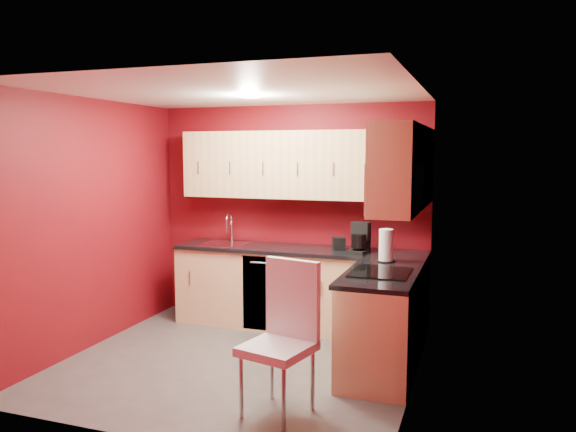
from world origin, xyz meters
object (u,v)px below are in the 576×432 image
Objects in this scene: napkin_holder at (339,244)px; dining_chair at (277,340)px; paper_towel at (386,245)px; sink at (225,241)px; coffee_maker at (358,238)px; microwave at (395,188)px.

dining_chair is (0.05, -2.06, -0.40)m from napkin_holder.
sink is at bearing 166.40° from paper_towel.
coffee_maker is 1.01× the size of paper_towel.
coffee_maker is at bearing -2.99° from sink.
microwave is 2.43m from sink.
sink reaches higher than dining_chair.
sink reaches higher than paper_towel.
microwave is at bearing -50.95° from coffee_maker.
microwave is 0.66× the size of dining_chair.
sink is 1.64× the size of paper_towel.
microwave reaches higher than sink.
dining_chair is (1.40, -2.05, -0.37)m from sink.
napkin_holder is at bearing 140.49° from paper_towel.
coffee_maker reaches higher than dining_chair.
paper_towel is at bearing -13.60° from sink.
sink is 1.63× the size of coffee_maker.
microwave is at bearing 70.27° from dining_chair.
microwave reaches higher than coffee_maker.
dining_chair is at bearing -55.64° from sink.
dining_chair reaches higher than napkin_holder.
paper_towel is (-0.16, 0.53, -0.59)m from microwave.
paper_towel is (0.59, -0.49, 0.09)m from napkin_holder.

